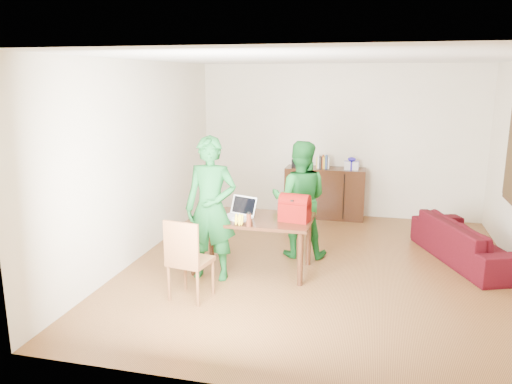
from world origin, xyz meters
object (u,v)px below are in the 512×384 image
(chair, at_px, (190,275))
(person_near, at_px, (211,209))
(person_far, at_px, (300,199))
(bottle, at_px, (249,219))
(table, at_px, (252,224))
(red_bag, at_px, (295,210))
(sofa, at_px, (468,241))
(laptop, at_px, (236,215))

(chair, height_order, person_near, person_near)
(chair, bearing_deg, person_near, 95.74)
(person_far, relative_size, bottle, 9.13)
(table, xyz_separation_m, bottle, (0.06, -0.40, 0.18))
(red_bag, distance_m, sofa, 2.55)
(laptop, height_order, red_bag, red_bag)
(chair, bearing_deg, table, 73.92)
(chair, xyz_separation_m, sofa, (3.28, 2.02, 0.00))
(bottle, distance_m, sofa, 3.13)
(laptop, height_order, sofa, laptop)
(chair, distance_m, red_bag, 1.52)
(person_far, height_order, bottle, person_far)
(chair, bearing_deg, red_bag, 52.35)
(person_near, distance_m, sofa, 3.57)
(bottle, bearing_deg, chair, -132.01)
(table, relative_size, red_bag, 4.12)
(table, bearing_deg, laptop, -152.31)
(chair, bearing_deg, laptop, 81.64)
(laptop, bearing_deg, person_far, 69.00)
(table, bearing_deg, person_near, -140.69)
(laptop, bearing_deg, sofa, 40.73)
(chair, distance_m, person_near, 0.89)
(table, height_order, person_near, person_near)
(table, relative_size, person_far, 0.94)
(bottle, xyz_separation_m, sofa, (2.74, 1.42, -0.53))
(person_near, relative_size, laptop, 4.12)
(chair, height_order, sofa, chair)
(person_near, xyz_separation_m, red_bag, (0.99, 0.31, -0.04))
(table, bearing_deg, bottle, -81.61)
(person_near, height_order, red_bag, person_near)
(bottle, distance_m, red_bag, 0.62)
(laptop, xyz_separation_m, bottle, (0.25, -0.30, 0.04))
(person_far, bearing_deg, bottle, 63.14)
(bottle, bearing_deg, person_far, 67.78)
(person_far, distance_m, red_bag, 0.74)
(chair, height_order, laptop, laptop)
(sofa, bearing_deg, person_far, 75.94)
(laptop, relative_size, sofa, 0.23)
(red_bag, xyz_separation_m, sofa, (2.24, 1.06, -0.57))
(table, bearing_deg, sofa, 20.26)
(red_bag, bearing_deg, table, -174.25)
(table, distance_m, person_near, 0.62)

